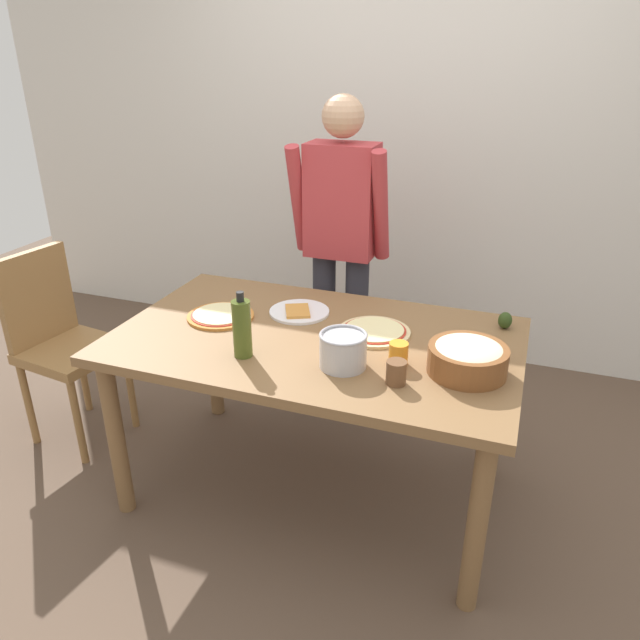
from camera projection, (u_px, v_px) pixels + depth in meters
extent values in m
plane|color=brown|center=(316.00, 487.00, 2.71)|extent=(8.00, 8.00, 0.00)
cube|color=silver|center=(410.00, 142.00, 3.54)|extent=(5.60, 0.10, 2.60)
cube|color=brown|center=(316.00, 341.00, 2.41)|extent=(1.60, 0.96, 0.04)
cylinder|color=brown|center=(116.00, 438.00, 2.45)|extent=(0.07, 0.07, 0.72)
cylinder|color=brown|center=(477.00, 527.00, 2.00)|extent=(0.07, 0.07, 0.72)
cylinder|color=brown|center=(213.00, 353.00, 3.13)|extent=(0.07, 0.07, 0.72)
cylinder|color=brown|center=(498.00, 404.00, 2.68)|extent=(0.07, 0.07, 0.72)
cylinder|color=#2D2D38|center=(324.00, 327.00, 3.26)|extent=(0.12, 0.12, 0.85)
cylinder|color=#2D2D38|center=(356.00, 332.00, 3.20)|extent=(0.12, 0.12, 0.85)
cube|color=#B7383D|center=(342.00, 201.00, 2.94)|extent=(0.34, 0.20, 0.55)
cylinder|color=#B7383D|center=(298.00, 200.00, 2.97)|extent=(0.07, 0.21, 0.55)
cylinder|color=#B7383D|center=(381.00, 207.00, 2.83)|extent=(0.07, 0.21, 0.55)
sphere|color=tan|center=(343.00, 116.00, 2.78)|extent=(0.20, 0.20, 0.20)
cube|color=olive|center=(72.00, 351.00, 2.90)|extent=(0.45, 0.45, 0.05)
cube|color=olive|center=(36.00, 297.00, 2.87)|extent=(0.09, 0.38, 0.45)
cylinder|color=olive|center=(78.00, 422.00, 2.79)|extent=(0.04, 0.04, 0.45)
cylinder|color=olive|center=(131.00, 388.00, 3.06)|extent=(0.04, 0.04, 0.45)
cylinder|color=olive|center=(28.00, 404.00, 2.93)|extent=(0.04, 0.04, 0.45)
cylinder|color=olive|center=(83.00, 373.00, 3.21)|extent=(0.04, 0.04, 0.45)
cylinder|color=beige|center=(374.00, 332.00, 2.42)|extent=(0.29, 0.29, 0.01)
cylinder|color=#B22D1E|center=(374.00, 330.00, 2.42)|extent=(0.26, 0.26, 0.00)
cylinder|color=beige|center=(374.00, 329.00, 2.42)|extent=(0.24, 0.24, 0.00)
cylinder|color=#C67A33|center=(221.00, 316.00, 2.56)|extent=(0.28, 0.28, 0.01)
cylinder|color=#B22D1E|center=(221.00, 314.00, 2.56)|extent=(0.25, 0.25, 0.00)
cylinder|color=beige|center=(220.00, 313.00, 2.56)|extent=(0.23, 0.23, 0.00)
cylinder|color=white|center=(299.00, 312.00, 2.61)|extent=(0.26, 0.26, 0.01)
cube|color=#CC8438|center=(298.00, 311.00, 2.58)|extent=(0.15, 0.17, 0.01)
cylinder|color=brown|center=(467.00, 360.00, 2.11)|extent=(0.28, 0.28, 0.10)
ellipsoid|color=beige|center=(469.00, 350.00, 2.10)|extent=(0.25, 0.25, 0.05)
cylinder|color=#47561E|center=(242.00, 329.00, 2.20)|extent=(0.07, 0.07, 0.22)
cylinder|color=black|center=(240.00, 297.00, 2.15)|extent=(0.03, 0.03, 0.04)
cylinder|color=#B7B7BC|center=(343.00, 351.00, 2.15)|extent=(0.17, 0.17, 0.12)
torus|color=#A5A5AD|center=(343.00, 335.00, 2.12)|extent=(0.17, 0.17, 0.01)
cylinder|color=orange|center=(398.00, 354.00, 2.17)|extent=(0.07, 0.07, 0.08)
cylinder|color=brown|center=(396.00, 372.00, 2.05)|extent=(0.07, 0.07, 0.08)
ellipsoid|color=#2D4219|center=(505.00, 320.00, 2.45)|extent=(0.06, 0.06, 0.07)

